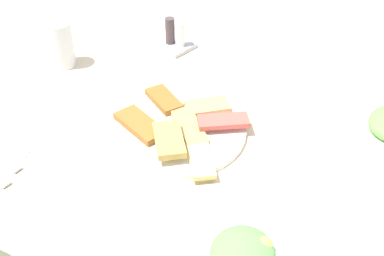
# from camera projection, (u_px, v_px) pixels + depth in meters

# --- Properties ---
(dining_table) EXTENTS (1.13, 0.85, 0.75)m
(dining_table) POSITION_uv_depth(u_px,v_px,m) (203.00, 171.00, 1.17)
(dining_table) COLOR beige
(dining_table) RESTS_ON ground_plane
(pide_platter) EXTENTS (0.31, 0.31, 0.04)m
(pide_platter) POSITION_uv_depth(u_px,v_px,m) (177.00, 128.00, 1.14)
(pide_platter) COLOR white
(pide_platter) RESTS_ON dining_table
(salad_plate_greens) EXTENTS (0.20, 0.20, 0.04)m
(salad_plate_greens) POSITION_uv_depth(u_px,v_px,m) (243.00, 255.00, 0.86)
(salad_plate_greens) COLOR white
(salad_plate_greens) RESTS_ON dining_table
(soda_can) EXTENTS (0.09, 0.09, 0.12)m
(soda_can) POSITION_uv_depth(u_px,v_px,m) (61.00, 44.00, 1.34)
(soda_can) COLOR silver
(soda_can) RESTS_ON dining_table
(condiment_caddy) EXTENTS (0.11, 0.11, 0.09)m
(condiment_caddy) POSITION_uv_depth(u_px,v_px,m) (175.00, 39.00, 1.43)
(condiment_caddy) COLOR #B2B2B7
(condiment_caddy) RESTS_ON dining_table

